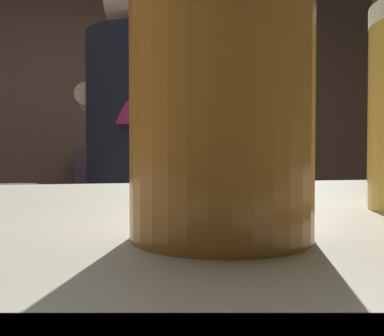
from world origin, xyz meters
name	(u,v)px	position (x,y,z in m)	size (l,w,h in m)	color
wall_back	(93,126)	(0.00, 2.20, 1.35)	(5.20, 0.10, 2.70)	brown
prep_counter	(165,291)	(0.35, 0.56, 0.45)	(2.10, 0.60, 0.91)	#4F3928
back_shelf	(133,222)	(0.31, 1.92, 0.57)	(0.87, 0.36, 1.15)	#3D303E
bartender	(136,180)	(0.18, 0.11, 1.01)	(0.43, 0.52, 1.74)	#323638
knife_block	(255,172)	(0.79, 0.53, 1.01)	(0.10, 0.08, 0.28)	olive
mixing_bowl	(13,191)	(-0.32, 0.58, 0.94)	(0.22, 0.22, 0.06)	beige
chefs_knife	(189,195)	(0.46, 0.51, 0.91)	(0.24, 0.03, 0.01)	silver
pint_glass_near	(221,72)	(0.11, -1.19, 1.13)	(0.08, 0.08, 0.15)	#B46B29
bottle_vinegar	(102,136)	(0.07, 1.87, 1.25)	(0.06, 0.06, 0.25)	#D6CB88
bottle_soy	(160,137)	(0.52, 1.90, 1.25)	(0.07, 0.07, 0.25)	red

